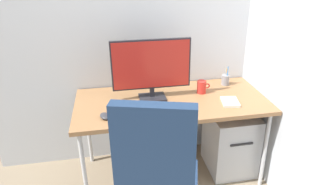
{
  "coord_description": "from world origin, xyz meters",
  "views": [
    {
      "loc": [
        -0.45,
        -2.12,
        1.77
      ],
      "look_at": [
        -0.04,
        -0.07,
        0.82
      ],
      "focal_mm": 31.86,
      "sensor_mm": 36.0,
      "label": 1
    }
  ],
  "objects_px": {
    "notebook": "(230,102)",
    "keyboard": "(162,112)",
    "mouse": "(105,116)",
    "monitor": "(151,67)",
    "office_chair": "(159,184)",
    "filing_cabinet": "(230,141)",
    "coffee_mug": "(202,87)",
    "pen_holder": "(225,80)"
  },
  "relations": [
    {
      "from": "monitor",
      "to": "mouse",
      "type": "xyz_separation_m",
      "value": [
        -0.38,
        -0.28,
        -0.25
      ]
    },
    {
      "from": "monitor",
      "to": "coffee_mug",
      "type": "xyz_separation_m",
      "value": [
        0.42,
        0.01,
        -0.21
      ]
    },
    {
      "from": "keyboard",
      "to": "notebook",
      "type": "xyz_separation_m",
      "value": [
        0.56,
        0.07,
        -0.0
      ]
    },
    {
      "from": "mouse",
      "to": "notebook",
      "type": "xyz_separation_m",
      "value": [
        0.97,
        0.05,
        -0.01
      ]
    },
    {
      "from": "filing_cabinet",
      "to": "mouse",
      "type": "height_order",
      "value": "mouse"
    },
    {
      "from": "office_chair",
      "to": "monitor",
      "type": "relative_size",
      "value": 1.89
    },
    {
      "from": "keyboard",
      "to": "filing_cabinet",
      "type": "bearing_deg",
      "value": 17.1
    },
    {
      "from": "mouse",
      "to": "notebook",
      "type": "distance_m",
      "value": 0.97
    },
    {
      "from": "filing_cabinet",
      "to": "pen_holder",
      "type": "distance_m",
      "value": 0.55
    },
    {
      "from": "office_chair",
      "to": "filing_cabinet",
      "type": "height_order",
      "value": "office_chair"
    },
    {
      "from": "notebook",
      "to": "coffee_mug",
      "type": "xyz_separation_m",
      "value": [
        -0.16,
        0.23,
        0.04
      ]
    },
    {
      "from": "filing_cabinet",
      "to": "mouse",
      "type": "relative_size",
      "value": 5.48
    },
    {
      "from": "keyboard",
      "to": "mouse",
      "type": "height_order",
      "value": "mouse"
    },
    {
      "from": "pen_holder",
      "to": "notebook",
      "type": "distance_m",
      "value": 0.38
    },
    {
      "from": "filing_cabinet",
      "to": "monitor",
      "type": "distance_m",
      "value": 0.99
    },
    {
      "from": "keyboard",
      "to": "mouse",
      "type": "distance_m",
      "value": 0.41
    },
    {
      "from": "coffee_mug",
      "to": "notebook",
      "type": "bearing_deg",
      "value": -55.05
    },
    {
      "from": "coffee_mug",
      "to": "office_chair",
      "type": "bearing_deg",
      "value": -119.91
    },
    {
      "from": "filing_cabinet",
      "to": "mouse",
      "type": "bearing_deg",
      "value": -170.19
    },
    {
      "from": "coffee_mug",
      "to": "keyboard",
      "type": "bearing_deg",
      "value": -142.36
    },
    {
      "from": "monitor",
      "to": "office_chair",
      "type": "bearing_deg",
      "value": -96.27
    },
    {
      "from": "filing_cabinet",
      "to": "monitor",
      "type": "relative_size",
      "value": 0.89
    },
    {
      "from": "filing_cabinet",
      "to": "notebook",
      "type": "xyz_separation_m",
      "value": [
        -0.09,
        -0.13,
        0.46
      ]
    },
    {
      "from": "filing_cabinet",
      "to": "monitor",
      "type": "bearing_deg",
      "value": 172.3
    },
    {
      "from": "mouse",
      "to": "notebook",
      "type": "relative_size",
      "value": 0.6
    },
    {
      "from": "keyboard",
      "to": "coffee_mug",
      "type": "relative_size",
      "value": 3.55
    },
    {
      "from": "monitor",
      "to": "filing_cabinet",
      "type": "bearing_deg",
      "value": -7.7
    },
    {
      "from": "monitor",
      "to": "mouse",
      "type": "relative_size",
      "value": 6.19
    },
    {
      "from": "office_chair",
      "to": "pen_holder",
      "type": "xyz_separation_m",
      "value": [
        0.78,
        1.04,
        0.16
      ]
    },
    {
      "from": "office_chair",
      "to": "notebook",
      "type": "relative_size",
      "value": 7.02
    },
    {
      "from": "monitor",
      "to": "pen_holder",
      "type": "relative_size",
      "value": 3.53
    },
    {
      "from": "filing_cabinet",
      "to": "pen_holder",
      "type": "relative_size",
      "value": 3.13
    },
    {
      "from": "monitor",
      "to": "notebook",
      "type": "bearing_deg",
      "value": -20.6
    },
    {
      "from": "coffee_mug",
      "to": "monitor",
      "type": "bearing_deg",
      "value": -178.34
    },
    {
      "from": "filing_cabinet",
      "to": "coffee_mug",
      "type": "relative_size",
      "value": 4.98
    },
    {
      "from": "office_chair",
      "to": "keyboard",
      "type": "bearing_deg",
      "value": 78.07
    },
    {
      "from": "office_chair",
      "to": "coffee_mug",
      "type": "bearing_deg",
      "value": 60.09
    },
    {
      "from": "notebook",
      "to": "coffee_mug",
      "type": "bearing_deg",
      "value": 134.39
    },
    {
      "from": "notebook",
      "to": "keyboard",
      "type": "bearing_deg",
      "value": -163.23
    },
    {
      "from": "monitor",
      "to": "pen_holder",
      "type": "height_order",
      "value": "monitor"
    },
    {
      "from": "monitor",
      "to": "keyboard",
      "type": "bearing_deg",
      "value": -84.31
    },
    {
      "from": "keyboard",
      "to": "pen_holder",
      "type": "height_order",
      "value": "pen_holder"
    }
  ]
}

